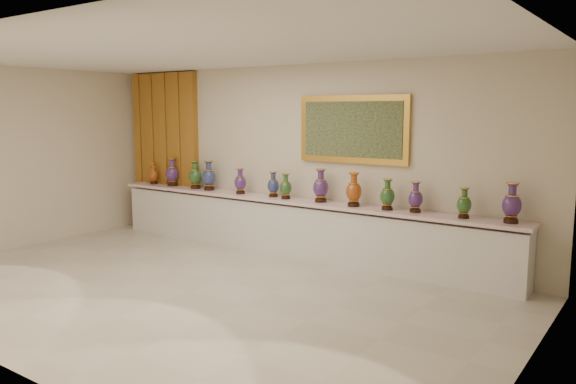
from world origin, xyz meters
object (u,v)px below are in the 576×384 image
object	(u,v)px
counter	(291,228)
vase_0	(154,175)
vase_1	(172,174)
vase_2	(195,176)

from	to	relation	value
counter	vase_0	xyz separation A→B (m)	(-3.18, -0.01, 0.64)
vase_0	vase_1	distance (m)	0.49
vase_0	vase_2	xyz separation A→B (m)	(1.10, -0.00, 0.05)
vase_0	vase_2	distance (m)	1.10
vase_1	vase_2	size ratio (longest dim) A/B	1.03
counter	vase_2	world-z (taller)	vase_2
vase_0	vase_1	world-z (taller)	vase_1
vase_2	vase_1	bearing A→B (deg)	178.49
vase_0	vase_1	bearing A→B (deg)	1.53
counter	vase_1	size ratio (longest dim) A/B	14.17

